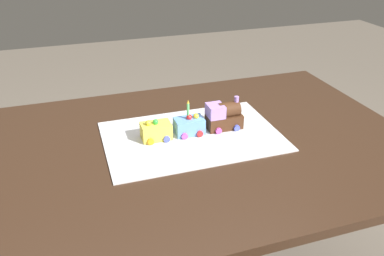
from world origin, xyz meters
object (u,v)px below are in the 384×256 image
object	(u,v)px
cake_car_gondola_sky_blue	(189,126)
cake_car_tanker_lemon	(156,131)
dining_table	(207,167)
birthday_candle	(188,108)
cake_locomotive	(224,116)

from	to	relation	value
cake_car_gondola_sky_blue	cake_car_tanker_lemon	xyz separation A→B (m)	(0.12, 0.00, 0.00)
cake_car_gondola_sky_blue	dining_table	bearing A→B (deg)	125.63
birthday_candle	cake_car_gondola_sky_blue	bearing A→B (deg)	-180.00
cake_locomotive	cake_car_gondola_sky_blue	bearing A→B (deg)	-0.00
cake_locomotive	cake_car_tanker_lemon	world-z (taller)	cake_locomotive
cake_car_tanker_lemon	cake_locomotive	bearing A→B (deg)	180.00
cake_car_gondola_sky_blue	cake_car_tanker_lemon	distance (m)	0.12
birthday_candle	cake_car_tanker_lemon	bearing A→B (deg)	-0.00
cake_locomotive	dining_table	bearing A→B (deg)	36.82
dining_table	cake_car_tanker_lemon	xyz separation A→B (m)	(0.16, -0.06, 0.14)
dining_table	cake_locomotive	distance (m)	0.19
dining_table	cake_car_tanker_lemon	world-z (taller)	cake_car_tanker_lemon
cake_car_gondola_sky_blue	birthday_candle	bearing A→B (deg)	0.00
dining_table	cake_locomotive	size ratio (longest dim) A/B	10.00
dining_table	cake_locomotive	xyz separation A→B (m)	(-0.08, -0.06, 0.16)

